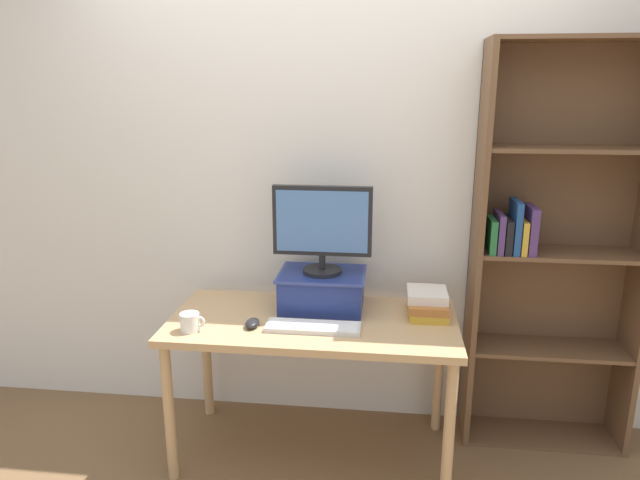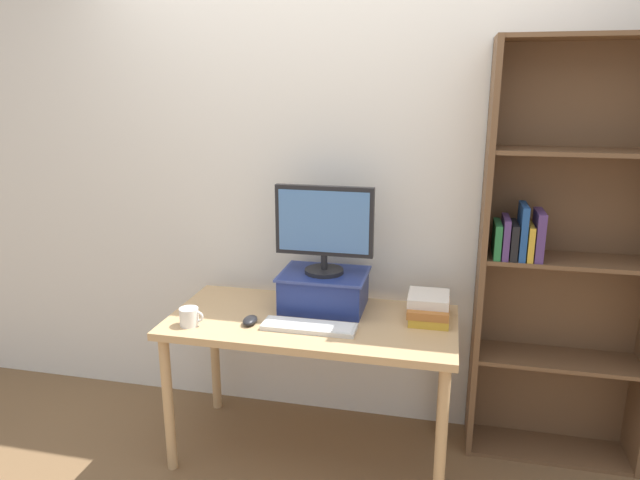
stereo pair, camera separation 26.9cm
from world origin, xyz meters
name	(u,v)px [view 1 (the left image)]	position (x,y,z in m)	size (l,w,h in m)	color
ground_plane	(313,451)	(0.00, 0.00, 0.00)	(12.00, 12.00, 0.00)	brown
back_wall	(324,186)	(0.00, 0.45, 1.30)	(7.00, 0.08, 2.60)	silver
desk	(313,335)	(0.00, 0.00, 0.65)	(1.38, 0.66, 0.73)	tan
bookshelf_unit	(552,251)	(1.16, 0.30, 1.03)	(0.81, 0.28, 2.03)	brown
riser_box	(322,289)	(0.03, 0.15, 0.83)	(0.43, 0.33, 0.18)	navy
computer_monitor	(322,226)	(0.03, 0.15, 1.15)	(0.48, 0.19, 0.44)	black
keyboard	(313,327)	(0.02, -0.12, 0.74)	(0.44, 0.13, 0.02)	silver
computer_mouse	(252,323)	(-0.27, -0.13, 0.75)	(0.06, 0.10, 0.04)	black
book_stack	(427,303)	(0.55, 0.12, 0.79)	(0.20, 0.26, 0.12)	gold
coffee_mug	(190,322)	(-0.54, -0.20, 0.78)	(0.12, 0.09, 0.08)	white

